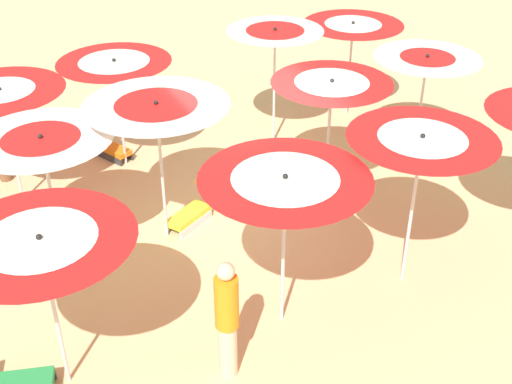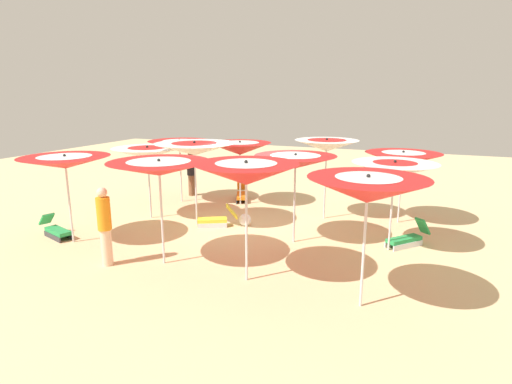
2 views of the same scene
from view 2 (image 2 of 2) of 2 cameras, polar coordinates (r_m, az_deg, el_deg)
The scene contains 20 objects.
ground at distance 11.62m, azimuth -1.01°, elevation -5.65°, with size 37.55×37.55×0.04m, color beige.
beach_umbrella_0 at distance 7.33m, azimuth 15.00°, elevation 0.32°, with size 2.07×2.07×2.44m.
beach_umbrella_1 at distance 10.37m, azimuth 18.40°, elevation 2.95°, with size 2.01×2.01×2.24m.
beach_umbrella_2 at distance 12.81m, azimuth 19.43°, elevation 4.31°, with size 2.16×2.16×2.16m.
beach_umbrella_3 at distance 8.13m, azimuth -1.35°, elevation 2.54°, with size 2.08×2.08×2.51m.
beach_umbrella_4 at distance 10.44m, azimuth 5.40°, elevation 4.16°, with size 2.06×2.06×2.33m.
beach_umbrella_5 at distance 12.63m, azimuth 9.62°, elevation 6.30°, with size 1.90×1.90×2.48m.
beach_umbrella_6 at distance 9.24m, azimuth -13.09°, elevation 3.18°, with size 2.22×2.22×2.40m.
beach_umbrella_7 at distance 11.83m, azimuth -8.40°, elevation 5.86°, with size 2.24×2.24×2.48m.
beach_umbrella_8 at distance 14.16m, azimuth -2.21°, elevation 5.98°, with size 2.12×2.12×2.21m.
beach_umbrella_9 at distance 11.42m, azimuth -24.63°, elevation 3.72°, with size 2.19×2.19×2.30m.
beach_umbrella_10 at distance 12.93m, azimuth -14.61°, elevation 5.21°, with size 2.10×2.10×2.25m.
beach_umbrella_11 at distance 14.77m, azimuth -10.40°, elevation 6.30°, with size 2.16×2.16×2.23m.
lounger_0 at distance 11.24m, azimuth 19.92°, elevation -5.95°, with size 1.18×1.06×0.67m.
lounger_1 at distance 15.03m, azimuth -2.04°, elevation -0.40°, with size 1.32×0.82×0.58m.
lounger_2 at distance 12.43m, azimuth -25.64°, elevation -4.68°, with size 0.71×1.31×0.58m.
lounger_3 at distance 12.15m, azimuth -5.51°, elevation -3.72°, with size 0.86×1.18×0.64m.
beachgoer_0 at distance 15.78m, azimuth -8.85°, elevation 2.64°, with size 0.30×0.30×1.67m.
beachgoer_1 at distance 9.79m, azimuth -19.97°, elevation -4.24°, with size 0.30×0.30×1.79m.
beach_ball at distance 12.16m, azimuth -1.51°, elevation -3.81°, with size 0.36×0.36×0.36m, color white.
Camera 2 is at (-10.06, -4.42, 3.77)m, focal length 29.28 mm.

